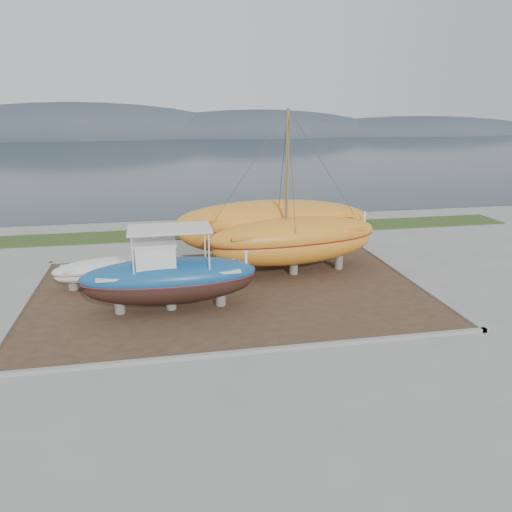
{
  "coord_description": "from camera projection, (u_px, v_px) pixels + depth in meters",
  "views": [
    {
      "loc": [
        -3.0,
        -17.78,
        8.51
      ],
      "look_at": [
        1.26,
        4.0,
        1.72
      ],
      "focal_mm": 35.0,
      "sensor_mm": 36.0,
      "label": 1
    }
  ],
  "objects": [
    {
      "name": "curb_frame",
      "position": [
        230.0,
        291.0,
        23.46
      ],
      "size": [
        18.6,
        12.6,
        0.15
      ],
      "primitive_type": null,
      "color": "gray",
      "rests_on": "ground"
    },
    {
      "name": "orange_sailboat",
      "position": [
        295.0,
        195.0,
        24.69
      ],
      "size": [
        9.34,
        3.9,
        8.27
      ],
      "primitive_type": null,
      "rotation": [
        0.0,
        0.0,
        0.14
      ],
      "color": "orange",
      "rests_on": "dirt_patch"
    },
    {
      "name": "mountain_ridge",
      "position": [
        167.0,
        136.0,
        137.05
      ],
      "size": [
        200.0,
        36.0,
        20.0
      ],
      "primitive_type": null,
      "color": "#333D49",
      "rests_on": "ground"
    },
    {
      "name": "blue_caique",
      "position": [
        169.0,
        269.0,
        20.94
      ],
      "size": [
        7.43,
        2.41,
        3.57
      ],
      "primitive_type": null,
      "rotation": [
        0.0,
        0.0,
        0.01
      ],
      "color": "#16518B",
      "rests_on": "dirt_patch"
    },
    {
      "name": "ground",
      "position": [
        244.0,
        328.0,
        19.73
      ],
      "size": [
        140.0,
        140.0,
        0.0
      ],
      "primitive_type": "plane",
      "color": "gray",
      "rests_on": "ground"
    },
    {
      "name": "dirt_patch",
      "position": [
        230.0,
        292.0,
        23.48
      ],
      "size": [
        18.0,
        12.0,
        0.06
      ],
      "primitive_type": "cube",
      "color": "#422D1E",
      "rests_on": "ground"
    },
    {
      "name": "sea",
      "position": [
        175.0,
        156.0,
        85.43
      ],
      "size": [
        260.0,
        100.0,
        0.04
      ],
      "primitive_type": null,
      "color": "#192632",
      "rests_on": "ground"
    },
    {
      "name": "grass_strip",
      "position": [
        206.0,
        232.0,
        34.27
      ],
      "size": [
        44.0,
        3.0,
        0.08
      ],
      "primitive_type": "cube",
      "color": "#284219",
      "rests_on": "ground"
    },
    {
      "name": "orange_bare_hull",
      "position": [
        273.0,
        234.0,
        26.92
      ],
      "size": [
        10.62,
        3.46,
        3.45
      ],
      "primitive_type": null,
      "rotation": [
        0.0,
        0.0,
        -0.03
      ],
      "color": "orange",
      "rests_on": "dirt_patch"
    },
    {
      "name": "white_dinghy",
      "position": [
        99.0,
        273.0,
        24.04
      ],
      "size": [
        4.57,
        2.72,
        1.29
      ],
      "primitive_type": null,
      "rotation": [
        0.0,
        0.0,
        0.28
      ],
      "color": "silver",
      "rests_on": "dirt_patch"
    }
  ]
}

